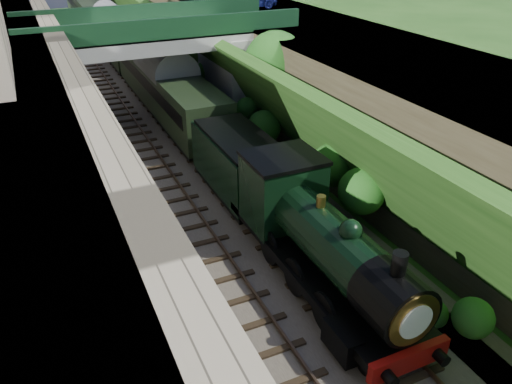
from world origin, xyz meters
name	(u,v)px	position (x,y,z in m)	size (l,w,h in m)	color
trackbed	(176,148)	(0.00, 20.00, 0.10)	(10.00, 90.00, 0.20)	#473F38
retaining_wall	(68,105)	(-5.50, 20.00, 3.50)	(1.00, 90.00, 7.00)	#756B56
street_plateau_right	(318,79)	(9.50, 20.00, 3.12)	(8.00, 90.00, 6.25)	#262628
embankment_slope	(261,104)	(4.88, 18.60, 2.57)	(4.53, 90.00, 6.36)	#1E4714
track_left	(142,152)	(-2.00, 20.00, 0.25)	(2.50, 90.00, 0.20)	black
track_right	(195,142)	(1.20, 20.00, 0.25)	(2.50, 90.00, 0.20)	black
road_bridge	(167,63)	(0.94, 24.00, 4.08)	(16.00, 6.40, 7.25)	gray
tree	(276,65)	(5.91, 18.86, 4.65)	(3.60, 3.80, 6.60)	black
locomotive	(321,243)	(1.20, 5.76, 1.89)	(3.10, 10.22, 3.83)	black
tender	(240,167)	(1.20, 13.13, 1.62)	(2.70, 6.00, 3.05)	black
coach_front	(167,87)	(1.20, 25.73, 2.05)	(2.90, 18.00, 3.70)	black
coach_middle	(114,36)	(1.20, 44.53, 2.05)	(2.90, 18.00, 3.70)	black
coach_rear	(86,9)	(1.20, 63.33, 2.05)	(2.90, 18.00, 3.70)	black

